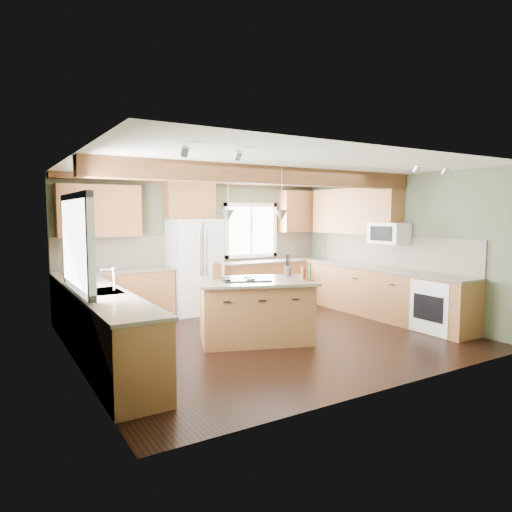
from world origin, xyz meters
TOP-DOWN VIEW (x-y plane):
  - floor at (0.00, 0.00)m, footprint 5.60×5.60m
  - ceiling at (0.00, 0.00)m, footprint 5.60×5.60m
  - wall_back at (0.00, 2.50)m, footprint 5.60×0.00m
  - wall_left at (-2.80, 0.00)m, footprint 0.00×5.00m
  - wall_right at (2.80, 0.00)m, footprint 0.00×5.00m
  - ceiling_beam at (0.00, -0.11)m, footprint 5.55×0.26m
  - soffit_trim at (0.00, 2.40)m, footprint 5.55×0.20m
  - backsplash_back at (0.00, 2.48)m, footprint 5.58×0.03m
  - backsplash_right at (2.78, 0.05)m, footprint 0.03×3.70m
  - base_cab_back_left at (-1.79, 2.20)m, footprint 2.02×0.60m
  - counter_back_left at (-1.79, 2.20)m, footprint 2.06×0.64m
  - base_cab_back_right at (1.49, 2.20)m, footprint 2.62×0.60m
  - counter_back_right at (1.49, 2.20)m, footprint 2.66×0.64m
  - base_cab_left at (-2.50, 0.05)m, footprint 0.60×3.70m
  - counter_left at (-2.50, 0.05)m, footprint 0.64×3.74m
  - base_cab_right at (2.50, 0.05)m, footprint 0.60×3.70m
  - counter_right at (2.50, 0.05)m, footprint 0.64×3.74m
  - upper_cab_back_left at (-1.99, 2.33)m, footprint 1.40×0.35m
  - upper_cab_over_fridge at (-0.30, 2.33)m, footprint 0.96×0.35m
  - upper_cab_right at (2.62, 0.90)m, footprint 0.35×2.20m
  - upper_cab_back_corner at (2.30, 2.33)m, footprint 0.90×0.35m
  - window_left at (-2.78, 0.05)m, footprint 0.04×1.60m
  - window_back at (1.15, 2.48)m, footprint 1.10×0.04m
  - sink at (-2.50, 0.05)m, footprint 0.50×0.65m
  - faucet at (-2.32, 0.05)m, footprint 0.02×0.02m
  - dishwasher at (-2.49, -1.25)m, footprint 0.60×0.60m
  - oven at (2.49, -1.25)m, footprint 0.60×0.72m
  - microwave at (2.58, -0.05)m, footprint 0.40×0.70m
  - pendant_left at (-0.66, 0.03)m, footprint 0.18×0.18m
  - pendant_right at (0.09, -0.25)m, footprint 0.18×0.18m
  - refrigerator at (-0.30, 2.12)m, footprint 0.90×0.74m
  - island at (-0.29, -0.11)m, footprint 1.84×1.47m
  - island_top at (-0.29, -0.11)m, footprint 1.98×1.61m
  - cooktop at (-0.41, -0.06)m, footprint 0.81×0.67m
  - knife_block at (-0.71, 0.32)m, footprint 0.16×0.13m
  - utensil_crock at (0.39, 0.01)m, footprint 0.12×0.12m
  - bottle_tray at (0.37, -0.50)m, footprint 0.35×0.35m

SIDE VIEW (x-z plane):
  - floor at x=0.00m, z-range 0.00..0.00m
  - dishwasher at x=-2.49m, z-range 0.01..0.85m
  - oven at x=2.49m, z-range 0.01..0.85m
  - base_cab_back_left at x=-1.79m, z-range 0.00..0.88m
  - base_cab_back_right at x=1.49m, z-range 0.00..0.88m
  - base_cab_left at x=-2.50m, z-range 0.00..0.88m
  - base_cab_right at x=2.50m, z-range 0.00..0.88m
  - island at x=-0.29m, z-range 0.00..0.88m
  - counter_back_left at x=-1.79m, z-range 0.88..0.92m
  - counter_back_right at x=1.49m, z-range 0.88..0.92m
  - counter_left at x=-2.50m, z-range 0.88..0.92m
  - counter_right at x=2.50m, z-range 0.88..0.92m
  - refrigerator at x=-0.30m, z-range 0.00..1.80m
  - island_top at x=-0.29m, z-range 0.88..0.92m
  - sink at x=-2.50m, z-range 0.89..0.92m
  - cooktop at x=-0.41m, z-range 0.92..0.94m
  - utensil_crock at x=0.39m, z-range 0.92..1.08m
  - knife_block at x=-0.71m, z-range 0.92..1.14m
  - bottle_tray at x=0.37m, z-range 0.92..1.15m
  - faucet at x=-2.32m, z-range 0.91..1.19m
  - backsplash_back at x=0.00m, z-range 0.92..1.50m
  - backsplash_right at x=2.78m, z-range 0.92..1.50m
  - wall_back at x=0.00m, z-range -1.50..4.10m
  - wall_left at x=-2.80m, z-range -1.20..3.80m
  - wall_right at x=2.80m, z-range -1.20..3.80m
  - window_back at x=1.15m, z-range 1.05..2.05m
  - window_left at x=-2.78m, z-range 1.02..2.08m
  - microwave at x=2.58m, z-range 1.36..1.74m
  - pendant_left at x=-0.66m, z-range 1.80..1.96m
  - pendant_right at x=0.09m, z-range 1.80..1.96m
  - upper_cab_back_left at x=-1.99m, z-range 1.50..2.40m
  - upper_cab_right at x=2.62m, z-range 1.50..2.40m
  - upper_cab_back_corner at x=2.30m, z-range 1.50..2.40m
  - upper_cab_over_fridge at x=-0.30m, z-range 1.80..2.50m
  - ceiling_beam at x=0.00m, z-range 2.34..2.60m
  - soffit_trim at x=0.00m, z-range 2.49..2.59m
  - ceiling at x=0.00m, z-range 2.60..2.60m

